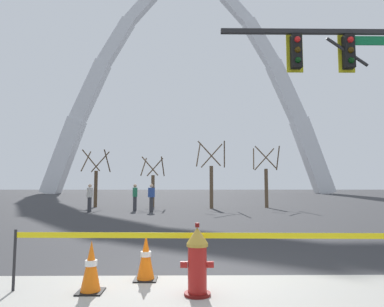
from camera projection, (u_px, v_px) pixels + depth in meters
The scene contains 14 objects.
ground_plane at pixel (196, 280), 5.50m from camera, with size 240.00×240.00×0.00m, color #333335.
fire_hydrant at pixel (197, 261), 4.76m from camera, with size 0.46×0.48×0.99m.
caution_tape_barrier at pixel (204, 249), 4.91m from camera, with size 5.49×0.22×0.88m.
traffic_cone_by_hydrant at pixel (146, 258), 5.51m from camera, with size 0.36×0.36×0.73m.
traffic_cone_mid_sidewalk at pixel (91, 267), 4.88m from camera, with size 0.36×0.36×0.73m.
traffic_signal_gantry at pixel (360, 88), 9.07m from camera, with size 5.02×0.44×6.00m.
monument_arch at pixel (189, 94), 65.09m from camera, with size 53.66×2.93×42.39m.
tree_far_left at pixel (96, 182), 24.20m from camera, with size 1.84×1.86×3.99m.
tree_left_mid at pixel (153, 185), 24.24m from camera, with size 1.63×1.64×3.52m.
tree_center_left at pixel (211, 179), 22.86m from camera, with size 2.03×2.04×4.41m.
tree_center_right at pixel (266, 180), 23.62m from camera, with size 1.92×1.93×4.17m.
pedestrian_walking_left at pixel (135, 197), 20.55m from camera, with size 0.32×0.39×1.59m.
pedestrian_standing_center at pixel (151, 198), 19.64m from camera, with size 0.39×0.35×1.59m.
pedestrian_walking_right at pixel (90, 198), 19.63m from camera, with size 0.26×0.37×1.59m.
Camera 1 is at (-0.13, -5.66, 1.51)m, focal length 32.26 mm.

